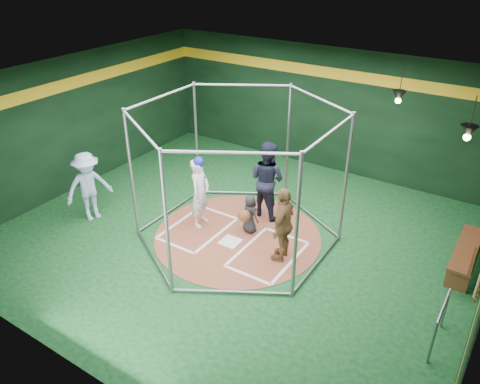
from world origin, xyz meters
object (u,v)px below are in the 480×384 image
Objects in this scene: batter_figure at (200,192)px; dugout_bench at (473,245)px; visitor_leopard at (283,224)px; umpire at (267,179)px.

dugout_bench is (5.64, 1.64, -0.32)m from batter_figure.
visitor_leopard reaches higher than dugout_bench.
visitor_leopard is at bearing -152.32° from dugout_bench.
batter_figure is 5.88m from dugout_bench.
umpire is 4.60m from dugout_bench.
batter_figure is at bearing -101.06° from visitor_leopard.
visitor_leopard is 3.84m from dugout_bench.
umpire is at bearing -174.82° from dugout_bench.
dugout_bench is (3.39, 1.78, -0.28)m from visitor_leopard.
umpire is (1.08, 1.22, 0.09)m from batter_figure.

